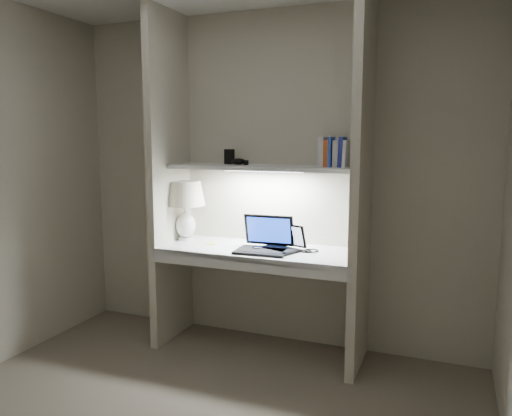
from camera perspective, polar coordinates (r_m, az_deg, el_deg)
The scene contains 17 objects.
back_wall at distance 3.80m, azimuth 1.78°, elevation 3.29°, with size 3.20×0.01×2.50m, color #BEB6A2.
alcove_panel_left at distance 3.87m, azimuth -9.87°, elevation 3.26°, with size 0.06×0.55×2.50m, color #BEB6A2.
alcove_panel_right at distance 3.35m, azimuth 12.00°, elevation 2.45°, with size 0.06×0.55×2.50m, color #BEB6A2.
desk at distance 3.63m, azimuth 0.27°, elevation -4.95°, with size 1.40×0.55×0.04m, color white.
desk_apron at distance 3.40m, azimuth -1.32°, elevation -6.38°, with size 1.46×0.03×0.10m, color silver.
shelf at distance 3.63m, azimuth 0.82°, elevation 4.64°, with size 1.40×0.36×0.03m, color silver.
strip_light at distance 3.63m, azimuth 0.82°, elevation 4.29°, with size 0.60×0.04×0.01m, color white.
table_lamp at distance 3.91m, azimuth -8.11°, elevation 0.87°, with size 0.32×0.32×0.46m.
laptop_main at distance 3.54m, azimuth 1.02°, elevation -4.02°, with size 0.38×0.33×0.25m.
laptop_netbook at distance 3.57m, azimuth 2.96°, elevation -4.15°, with size 0.36×0.34×0.18m.
speaker at distance 3.80m, azimuth 2.03°, elevation -2.90°, with size 0.10×0.07×0.15m, color silver.
mouse at distance 3.54m, azimuth 0.16°, elevation -4.66°, with size 0.09×0.06×0.03m, color black.
cable_coil at distance 3.55m, azimuth 6.37°, elevation -4.86°, with size 0.10×0.10×0.01m, color black.
sticky_note at distance 3.80m, azimuth -5.12°, elevation -4.06°, with size 0.07×0.07×0.00m, color #C6D72D.
book_row at distance 3.51m, azimuth 8.86°, elevation 6.27°, with size 0.20×0.14×0.21m.
shelf_box at distance 3.82m, azimuth -3.07°, elevation 5.88°, with size 0.07×0.05×0.11m, color black.
shelf_gadget at distance 3.70m, azimuth -2.01°, elevation 5.32°, with size 0.11×0.08×0.05m, color black.
Camera 1 is at (1.28, -2.07, 1.58)m, focal length 35.00 mm.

